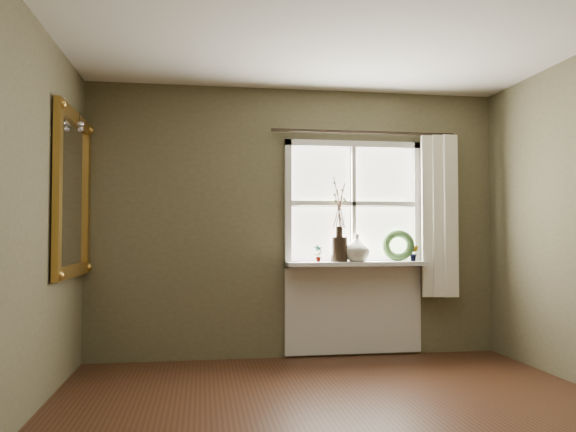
# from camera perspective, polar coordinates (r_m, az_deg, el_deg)

# --- Properties ---
(wall_back) EXTENTS (4.00, 0.10, 2.60)m
(wall_back) POSITION_cam_1_polar(r_m,az_deg,el_deg) (5.49, 0.91, -0.64)
(wall_back) COLOR brown
(wall_back) RESTS_ON ground
(window_frame) EXTENTS (1.36, 0.06, 1.24)m
(window_frame) POSITION_cam_1_polar(r_m,az_deg,el_deg) (5.55, 6.65, 1.22)
(window_frame) COLOR silver
(window_frame) RESTS_ON wall_back
(window_sill) EXTENTS (1.36, 0.26, 0.04)m
(window_sill) POSITION_cam_1_polar(r_m,az_deg,el_deg) (5.44, 6.97, -4.83)
(window_sill) COLOR silver
(window_sill) RESTS_ON wall_back
(window_apron) EXTENTS (1.36, 0.04, 0.88)m
(window_apron) POSITION_cam_1_polar(r_m,az_deg,el_deg) (5.59, 6.68, -9.28)
(window_apron) COLOR silver
(window_apron) RESTS_ON ground
(dark_jug) EXTENTS (0.18, 0.18, 0.24)m
(dark_jug) POSITION_cam_1_polar(r_m,az_deg,el_deg) (5.39, 5.22, -3.39)
(dark_jug) COLOR black
(dark_jug) RESTS_ON window_sill
(cream_vase) EXTENTS (0.33, 0.33, 0.26)m
(cream_vase) POSITION_cam_1_polar(r_m,az_deg,el_deg) (5.44, 7.02, -3.23)
(cream_vase) COLOR beige
(cream_vase) RESTS_ON window_sill
(wreath) EXTENTS (0.34, 0.25, 0.32)m
(wreath) POSITION_cam_1_polar(r_m,az_deg,el_deg) (5.61, 11.13, -3.30)
(wreath) COLOR #28441E
(wreath) RESTS_ON window_sill
(potted_plant_left) EXTENTS (0.10, 0.07, 0.16)m
(potted_plant_left) POSITION_cam_1_polar(r_m,az_deg,el_deg) (5.35, 3.07, -3.80)
(potted_plant_left) COLOR #28441E
(potted_plant_left) RESTS_ON window_sill
(potted_plant_right) EXTENTS (0.10, 0.08, 0.15)m
(potted_plant_right) POSITION_cam_1_polar(r_m,az_deg,el_deg) (5.62, 12.68, -3.72)
(potted_plant_right) COLOR #28441E
(potted_plant_right) RESTS_ON window_sill
(curtain) EXTENTS (0.36, 0.12, 1.59)m
(curtain) POSITION_cam_1_polar(r_m,az_deg,el_deg) (5.73, 15.04, 0.02)
(curtain) COLOR silver
(curtain) RESTS_ON wall_back
(curtain_rod) EXTENTS (1.84, 0.03, 0.03)m
(curtain_rod) POSITION_cam_1_polar(r_m,az_deg,el_deg) (5.60, 7.77, 8.41)
(curtain_rod) COLOR black
(curtain_rod) RESTS_ON wall_back
(gilt_mirror) EXTENTS (0.10, 1.13, 1.35)m
(gilt_mirror) POSITION_cam_1_polar(r_m,az_deg,el_deg) (4.91, -21.00, 2.12)
(gilt_mirror) COLOR white
(gilt_mirror) RESTS_ON wall_left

